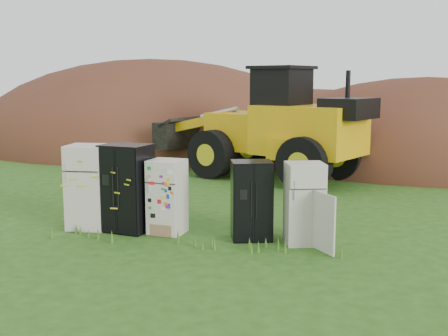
% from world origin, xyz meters
% --- Properties ---
extents(ground, '(120.00, 120.00, 0.00)m').
position_xyz_m(ground, '(0.00, 0.00, 0.00)').
color(ground, '#254C14').
rests_on(ground, ground).
extents(fridge_leftmost, '(0.90, 0.88, 1.87)m').
position_xyz_m(fridge_leftmost, '(-2.43, -0.00, 0.93)').
color(fridge_leftmost, beige).
rests_on(fridge_leftmost, ground).
extents(fridge_black_side, '(1.10, 0.92, 1.90)m').
position_xyz_m(fridge_black_side, '(-1.52, 0.01, 0.95)').
color(fridge_black_side, black).
rests_on(fridge_black_side, ground).
extents(fridge_sticker, '(0.77, 0.72, 1.60)m').
position_xyz_m(fridge_sticker, '(-0.59, 0.03, 0.80)').
color(fridge_sticker, silver).
rests_on(fridge_sticker, ground).
extents(fridge_black_right, '(0.99, 0.90, 1.63)m').
position_xyz_m(fridge_black_right, '(1.25, 0.04, 0.82)').
color(fridge_black_right, black).
rests_on(fridge_black_right, ground).
extents(fridge_open_door, '(0.92, 0.88, 1.64)m').
position_xyz_m(fridge_open_door, '(2.34, -0.01, 0.82)').
color(fridge_open_door, beige).
rests_on(fridge_open_door, ground).
extents(wheel_loader, '(8.30, 5.93, 3.72)m').
position_xyz_m(wheel_loader, '(-0.07, 7.64, 1.86)').
color(wheel_loader, orange).
rests_on(wheel_loader, ground).
extents(dirt_mound_right, '(13.67, 10.03, 6.79)m').
position_xyz_m(dirt_mound_right, '(5.75, 11.84, 0.00)').
color(dirt_mound_right, '#4D2618').
rests_on(dirt_mound_right, ground).
extents(dirt_mound_left, '(18.35, 13.76, 8.58)m').
position_xyz_m(dirt_mound_left, '(-6.79, 14.89, 0.00)').
color(dirt_mound_left, '#4D2618').
rests_on(dirt_mound_left, ground).
extents(dirt_mound_back, '(18.51, 12.34, 5.65)m').
position_xyz_m(dirt_mound_back, '(0.61, 18.46, 0.00)').
color(dirt_mound_back, '#4D2618').
rests_on(dirt_mound_back, ground).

